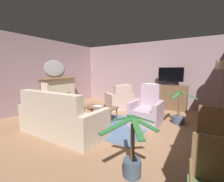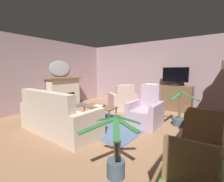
{
  "view_description": "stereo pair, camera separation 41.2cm",
  "coord_description": "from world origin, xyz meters",
  "px_view_note": "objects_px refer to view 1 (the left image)",
  "views": [
    {
      "loc": [
        2.29,
        -3.57,
        1.52
      ],
      "look_at": [
        -0.16,
        0.44,
        0.88
      ],
      "focal_mm": 24.47,
      "sensor_mm": 36.0,
      "label": 1
    },
    {
      "loc": [
        2.64,
        -3.34,
        1.52
      ],
      "look_at": [
        -0.16,
        0.44,
        0.88
      ],
      "focal_mm": 24.47,
      "sensor_mm": 36.0,
      "label": 2
    }
  ],
  "objects_px": {
    "potted_plant_leafy_by_curtain": "(132,158)",
    "sofa_floral": "(60,120)",
    "television": "(171,76)",
    "side_chair_mid_row": "(215,149)",
    "fireplace": "(60,93)",
    "floor_lamp": "(221,71)",
    "cat": "(90,107)",
    "wall_mirror_oval": "(55,68)",
    "folded_newspaper": "(98,106)",
    "potted_plant_small_fern_corner": "(178,116)",
    "armchair_facing_sofa": "(147,112)",
    "coffee_table": "(100,108)",
    "tv_cabinet": "(170,98)",
    "armchair_by_fireplace": "(120,101)",
    "tv_remote": "(104,106)"
  },
  "relations": [
    {
      "from": "television",
      "to": "cat",
      "type": "relative_size",
      "value": 1.47
    },
    {
      "from": "television",
      "to": "side_chair_mid_row",
      "type": "xyz_separation_m",
      "value": [
        1.3,
        -3.93,
        -0.77
      ]
    },
    {
      "from": "coffee_table",
      "to": "folded_newspaper",
      "type": "distance_m",
      "value": 0.12
    },
    {
      "from": "tv_cabinet",
      "to": "fireplace",
      "type": "bearing_deg",
      "value": -152.36
    },
    {
      "from": "television",
      "to": "sofa_floral",
      "type": "xyz_separation_m",
      "value": [
        -1.72,
        -3.83,
        -0.96
      ]
    },
    {
      "from": "armchair_by_fireplace",
      "to": "potted_plant_leafy_by_curtain",
      "type": "relative_size",
      "value": 1.36
    },
    {
      "from": "tv_cabinet",
      "to": "coffee_table",
      "type": "height_order",
      "value": "tv_cabinet"
    },
    {
      "from": "wall_mirror_oval",
      "to": "armchair_by_fireplace",
      "type": "relative_size",
      "value": 0.77
    },
    {
      "from": "tv_cabinet",
      "to": "potted_plant_small_fern_corner",
      "type": "bearing_deg",
      "value": -71.01
    },
    {
      "from": "tv_remote",
      "to": "armchair_facing_sofa",
      "type": "height_order",
      "value": "armchair_facing_sofa"
    },
    {
      "from": "potted_plant_leafy_by_curtain",
      "to": "sofa_floral",
      "type": "bearing_deg",
      "value": 167.84
    },
    {
      "from": "folded_newspaper",
      "to": "floor_lamp",
      "type": "height_order",
      "value": "floor_lamp"
    },
    {
      "from": "fireplace",
      "to": "potted_plant_leafy_by_curtain",
      "type": "height_order",
      "value": "fireplace"
    },
    {
      "from": "potted_plant_leafy_by_curtain",
      "to": "tv_cabinet",
      "type": "bearing_deg",
      "value": 94.28
    },
    {
      "from": "side_chair_mid_row",
      "to": "potted_plant_leafy_by_curtain",
      "type": "height_order",
      "value": "side_chair_mid_row"
    },
    {
      "from": "folded_newspaper",
      "to": "floor_lamp",
      "type": "relative_size",
      "value": 0.17
    },
    {
      "from": "fireplace",
      "to": "sofa_floral",
      "type": "distance_m",
      "value": 2.87
    },
    {
      "from": "television",
      "to": "side_chair_mid_row",
      "type": "relative_size",
      "value": 0.87
    },
    {
      "from": "cat",
      "to": "wall_mirror_oval",
      "type": "bearing_deg",
      "value": -168.0
    },
    {
      "from": "television",
      "to": "armchair_facing_sofa",
      "type": "distance_m",
      "value": 2.24
    },
    {
      "from": "armchair_by_fireplace",
      "to": "tv_remote",
      "type": "bearing_deg",
      "value": -80.65
    },
    {
      "from": "potted_plant_small_fern_corner",
      "to": "side_chair_mid_row",
      "type": "bearing_deg",
      "value": -72.5
    },
    {
      "from": "side_chair_mid_row",
      "to": "potted_plant_leafy_by_curtain",
      "type": "relative_size",
      "value": 1.11
    },
    {
      "from": "fireplace",
      "to": "wall_mirror_oval",
      "type": "distance_m",
      "value": 1.04
    },
    {
      "from": "armchair_facing_sofa",
      "to": "tv_remote",
      "type": "bearing_deg",
      "value": -165.71
    },
    {
      "from": "sofa_floral",
      "to": "tv_cabinet",
      "type": "bearing_deg",
      "value": 66.17
    },
    {
      "from": "tv_cabinet",
      "to": "floor_lamp",
      "type": "relative_size",
      "value": 0.68
    },
    {
      "from": "potted_plant_small_fern_corner",
      "to": "floor_lamp",
      "type": "xyz_separation_m",
      "value": [
        0.98,
        1.17,
        1.3
      ]
    },
    {
      "from": "cat",
      "to": "television",
      "type": "bearing_deg",
      "value": 32.59
    },
    {
      "from": "tv_cabinet",
      "to": "coffee_table",
      "type": "distance_m",
      "value": 2.94
    },
    {
      "from": "wall_mirror_oval",
      "to": "floor_lamp",
      "type": "height_order",
      "value": "wall_mirror_oval"
    },
    {
      "from": "fireplace",
      "to": "potted_plant_leafy_by_curtain",
      "type": "distance_m",
      "value": 4.82
    },
    {
      "from": "armchair_facing_sofa",
      "to": "coffee_table",
      "type": "bearing_deg",
      "value": -161.97
    },
    {
      "from": "sofa_floral",
      "to": "floor_lamp",
      "type": "xyz_separation_m",
      "value": [
        3.25,
        3.45,
        1.16
      ]
    },
    {
      "from": "wall_mirror_oval",
      "to": "folded_newspaper",
      "type": "height_order",
      "value": "wall_mirror_oval"
    },
    {
      "from": "armchair_by_fireplace",
      "to": "floor_lamp",
      "type": "distance_m",
      "value": 3.5
    },
    {
      "from": "wall_mirror_oval",
      "to": "side_chair_mid_row",
      "type": "bearing_deg",
      "value": -19.52
    },
    {
      "from": "cat",
      "to": "sofa_floral",
      "type": "bearing_deg",
      "value": -67.7
    },
    {
      "from": "coffee_table",
      "to": "side_chair_mid_row",
      "type": "bearing_deg",
      "value": -27.61
    },
    {
      "from": "wall_mirror_oval",
      "to": "tv_cabinet",
      "type": "xyz_separation_m",
      "value": [
        4.16,
        2.05,
        -1.15
      ]
    },
    {
      "from": "wall_mirror_oval",
      "to": "cat",
      "type": "bearing_deg",
      "value": 12.0
    },
    {
      "from": "tv_cabinet",
      "to": "coffee_table",
      "type": "relative_size",
      "value": 1.17
    },
    {
      "from": "sofa_floral",
      "to": "cat",
      "type": "relative_size",
      "value": 3.44
    },
    {
      "from": "sofa_floral",
      "to": "side_chair_mid_row",
      "type": "height_order",
      "value": "sofa_floral"
    },
    {
      "from": "armchair_by_fireplace",
      "to": "floor_lamp",
      "type": "height_order",
      "value": "floor_lamp"
    },
    {
      "from": "side_chair_mid_row",
      "to": "potted_plant_small_fern_corner",
      "type": "distance_m",
      "value": 2.52
    },
    {
      "from": "television",
      "to": "armchair_facing_sofa",
      "type": "xyz_separation_m",
      "value": [
        -0.23,
        -2.0,
        -0.97
      ]
    },
    {
      "from": "floor_lamp",
      "to": "cat",
      "type": "bearing_deg",
      "value": -162.77
    },
    {
      "from": "folded_newspaper",
      "to": "potted_plant_small_fern_corner",
      "type": "distance_m",
      "value": 2.38
    },
    {
      "from": "fireplace",
      "to": "floor_lamp",
      "type": "xyz_separation_m",
      "value": [
        5.45,
        1.61,
        0.92
      ]
    }
  ]
}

